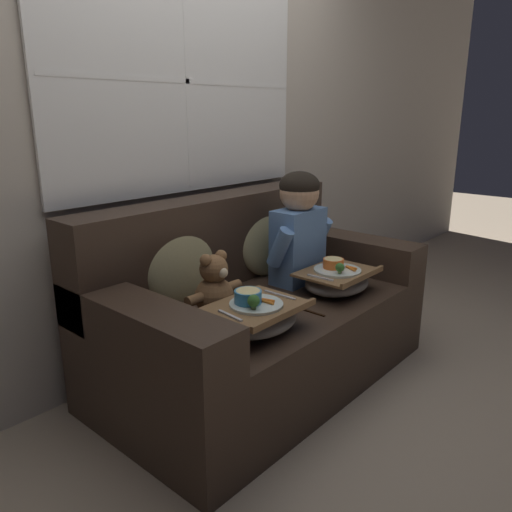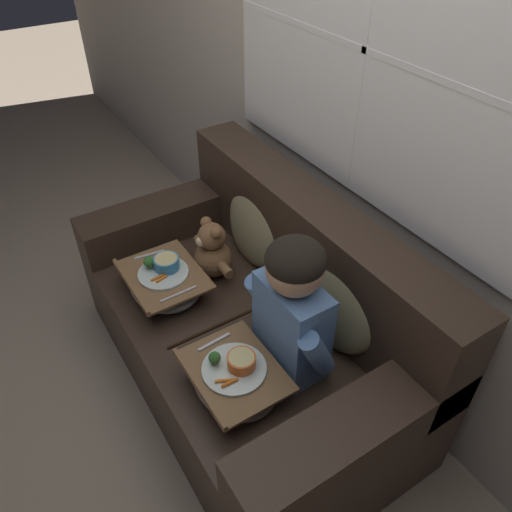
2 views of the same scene
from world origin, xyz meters
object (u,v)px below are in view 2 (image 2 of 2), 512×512
couch (255,326)px  child_figure (293,302)px  throw_pillow_behind_child (341,301)px  lap_tray_child (235,378)px  teddy_bear (212,253)px  throw_pillow_behind_teddy (256,223)px  lap_tray_teddy (165,281)px

couch → child_figure: bearing=-6.2°
throw_pillow_behind_child → lap_tray_child: throw_pillow_behind_child is taller
throw_pillow_behind_child → teddy_bear: (-0.63, -0.25, -0.08)m
throw_pillow_behind_teddy → lap_tray_teddy: (-0.00, -0.50, -0.14)m
couch → teddy_bear: size_ratio=5.29×
teddy_bear → lap_tray_child: teddy_bear is taller
throw_pillow_behind_teddy → lap_tray_child: size_ratio=1.14×
teddy_bear → couch: bearing=6.7°
throw_pillow_behind_child → lap_tray_teddy: 0.82m
throw_pillow_behind_child → lap_tray_teddy: (-0.63, -0.50, -0.14)m
lap_tray_child → lap_tray_teddy: (-0.63, 0.00, 0.00)m
throw_pillow_behind_child → teddy_bear: size_ratio=1.40×
couch → lap_tray_child: couch is taller
throw_pillow_behind_child → lap_tray_teddy: throw_pillow_behind_child is taller
couch → lap_tray_child: bearing=-42.4°
throw_pillow_behind_teddy → lap_tray_child: throw_pillow_behind_teddy is taller
throw_pillow_behind_teddy → lap_tray_child: bearing=-38.2°
throw_pillow_behind_teddy → couch: bearing=-33.4°
throw_pillow_behind_child → teddy_bear: throw_pillow_behind_child is taller
teddy_bear → lap_tray_teddy: size_ratio=0.80×
child_figure → throw_pillow_behind_child: bearing=90.0°
throw_pillow_behind_child → lap_tray_teddy: bearing=-141.9°
couch → teddy_bear: bearing=-173.3°
couch → teddy_bear: (-0.32, -0.04, 0.24)m
child_figure → lap_tray_teddy: bearing=-158.2°
couch → lap_tray_child: 0.46m
child_figure → lap_tray_teddy: (-0.63, -0.25, -0.27)m
throw_pillow_behind_teddy → child_figure: bearing=-21.0°
throw_pillow_behind_child → child_figure: (-0.00, -0.24, 0.12)m
lap_tray_child → lap_tray_teddy: bearing=180.0°
lap_tray_child → throw_pillow_behind_child: bearing=90.0°
couch → throw_pillow_behind_child: bearing=33.4°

